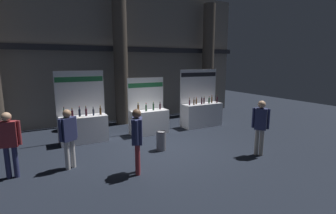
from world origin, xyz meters
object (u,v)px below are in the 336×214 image
(exhibitor_booth_1, at_px, (149,120))
(trash_bin, at_px, (161,141))
(exhibitor_booth_0, at_px, (84,125))
(visitor_0, at_px, (260,123))
(visitor_2, at_px, (9,140))
(visitor_4, at_px, (68,134))
(visitor_3, at_px, (137,135))
(exhibitor_booth_2, at_px, (202,112))

(exhibitor_booth_1, bearing_deg, trash_bin, -102.68)
(trash_bin, bearing_deg, exhibitor_booth_0, 134.78)
(exhibitor_booth_0, bearing_deg, visitor_0, -40.80)
(visitor_2, xyz_separation_m, visitor_4, (1.36, -0.11, -0.03))
(visitor_0, xyz_separation_m, visitor_4, (-5.31, 1.75, -0.06))
(exhibitor_booth_1, xyz_separation_m, visitor_0, (2.05, -3.79, 0.45))
(exhibitor_booth_0, height_order, exhibitor_booth_1, exhibitor_booth_0)
(trash_bin, xyz_separation_m, visitor_2, (-4.18, 0.02, 0.67))
(visitor_3, bearing_deg, visitor_0, 104.99)
(visitor_2, distance_m, visitor_4, 1.36)
(visitor_2, bearing_deg, exhibitor_booth_1, 32.60)
(exhibitor_booth_0, height_order, visitor_0, exhibitor_booth_0)
(exhibitor_booth_2, bearing_deg, exhibitor_booth_1, 179.56)
(visitor_0, xyz_separation_m, visitor_3, (-3.81, 0.59, 0.01))
(visitor_0, bearing_deg, exhibitor_booth_1, -10.16)
(trash_bin, height_order, visitor_0, visitor_0)
(exhibitor_booth_2, xyz_separation_m, visitor_3, (-4.34, -3.18, 0.40))
(visitor_0, relative_size, visitor_3, 1.01)
(exhibitor_booth_0, relative_size, visitor_0, 1.49)
(exhibitor_booth_2, height_order, visitor_0, exhibitor_booth_2)
(exhibitor_booth_1, height_order, visitor_0, exhibitor_booth_1)
(exhibitor_booth_0, relative_size, visitor_3, 1.50)
(exhibitor_booth_2, height_order, visitor_4, exhibitor_booth_2)
(exhibitor_booth_0, distance_m, visitor_4, 2.34)
(exhibitor_booth_2, xyz_separation_m, trash_bin, (-3.03, -1.92, -0.31))
(exhibitor_booth_1, distance_m, visitor_3, 3.68)
(visitor_3, bearing_deg, trash_bin, 157.40)
(exhibitor_booth_1, bearing_deg, exhibitor_booth_0, 176.39)
(visitor_2, bearing_deg, exhibitor_booth_2, 24.79)
(visitor_4, bearing_deg, visitor_0, 134.49)
(exhibitor_booth_0, bearing_deg, visitor_4, -108.61)
(trash_bin, bearing_deg, exhibitor_booth_2, 32.46)
(visitor_0, bearing_deg, visitor_4, 33.18)
(exhibitor_booth_0, bearing_deg, trash_bin, -45.22)
(visitor_0, bearing_deg, trash_bin, 14.87)
(exhibitor_booth_1, bearing_deg, visitor_4, -148.04)
(exhibitor_booth_1, distance_m, visitor_0, 4.33)
(exhibitor_booth_1, bearing_deg, visitor_3, -118.73)
(exhibitor_booth_0, height_order, exhibitor_booth_2, exhibitor_booth_0)
(exhibitor_booth_1, relative_size, visitor_4, 1.37)
(trash_bin, distance_m, visitor_0, 3.17)
(exhibitor_booth_0, relative_size, exhibitor_booth_1, 1.14)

